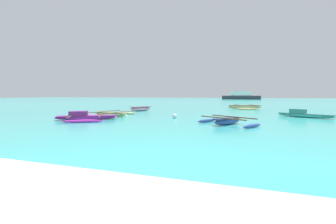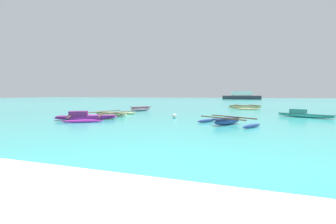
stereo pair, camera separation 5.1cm
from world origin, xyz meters
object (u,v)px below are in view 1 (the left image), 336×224
object	(u,v)px
mooring_buoy_0	(175,116)
moored_boat_2	(245,107)
distant_ferry	(241,96)
moored_boat_5	(110,114)
moored_boat_3	(85,117)
moored_boat_4	(304,115)
moored_boat_0	(140,108)
moored_boat_1	(227,121)

from	to	relation	value
mooring_buoy_0	moored_boat_2	bearing A→B (deg)	68.43
moored_boat_2	distant_ferry	xyz separation A→B (m)	(-0.42, 57.60, 0.95)
moored_boat_2	mooring_buoy_0	world-z (taller)	moored_boat_2
moored_boat_5	distant_ferry	bearing A→B (deg)	94.91
moored_boat_3	mooring_buoy_0	world-z (taller)	moored_boat_3
moored_boat_4	distant_ferry	bearing A→B (deg)	121.92
moored_boat_2	moored_boat_0	bearing A→B (deg)	-157.44
distant_ferry	moored_boat_1	bearing A→B (deg)	-90.57
distant_ferry	moored_boat_3	bearing A→B (deg)	-97.95
moored_boat_1	moored_boat_5	world-z (taller)	moored_boat_1
moored_boat_3	moored_boat_4	xyz separation A→B (m)	(14.78, 6.43, 0.02)
moored_boat_0	moored_boat_2	xyz separation A→B (m)	(10.52, 6.84, -0.02)
moored_boat_2	moored_boat_5	distance (m)	16.43
moored_boat_1	moored_boat_3	distance (m)	9.49
moored_boat_5	moored_boat_0	bearing A→B (deg)	103.57
mooring_buoy_0	distant_ferry	xyz separation A→B (m)	(4.61, 70.33, 1.03)
moored_boat_3	distant_ferry	world-z (taller)	distant_ferry
moored_boat_3	moored_boat_5	xyz separation A→B (m)	(0.17, 2.84, -0.03)
distant_ferry	mooring_buoy_0	bearing A→B (deg)	-93.75
moored_boat_1	moored_boat_4	world-z (taller)	moored_boat_4
moored_boat_0	mooring_buoy_0	distance (m)	8.05
moored_boat_4	mooring_buoy_0	bearing A→B (deg)	-130.27
moored_boat_4	mooring_buoy_0	world-z (taller)	moored_boat_4
moored_boat_0	moored_boat_3	world-z (taller)	moored_boat_3
moored_boat_0	moored_boat_1	xyz separation A→B (m)	(9.37, -8.32, -0.06)
moored_boat_5	distant_ferry	size ratio (longest dim) A/B	0.34
moored_boat_1	moored_boat_3	bearing A→B (deg)	125.17
moored_boat_0	moored_boat_3	bearing A→B (deg)	-144.65
moored_boat_2	mooring_buoy_0	size ratio (longest dim) A/B	12.04
moored_boat_4	moored_boat_5	size ratio (longest dim) A/B	0.84
moored_boat_2	moored_boat_3	xyz separation A→B (m)	(-10.64, -15.51, -0.04)
moored_boat_5	mooring_buoy_0	xyz separation A→B (m)	(5.43, -0.07, -0.00)
moored_boat_1	moored_boat_3	xyz separation A→B (m)	(-9.49, -0.36, -0.01)
moored_boat_0	moored_boat_2	distance (m)	12.54
moored_boat_1	mooring_buoy_0	size ratio (longest dim) A/B	11.02
moored_boat_2	moored_boat_4	xyz separation A→B (m)	(4.14, -9.08, -0.02)
moored_boat_5	mooring_buoy_0	distance (m)	5.43
moored_boat_5	mooring_buoy_0	bearing A→B (deg)	12.35
distant_ferry	moored_boat_5	bearing A→B (deg)	-98.13
mooring_buoy_0	distant_ferry	world-z (taller)	distant_ferry
moored_boat_4	moored_boat_5	bearing A→B (deg)	-138.18
mooring_buoy_0	distant_ferry	distance (m)	70.49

